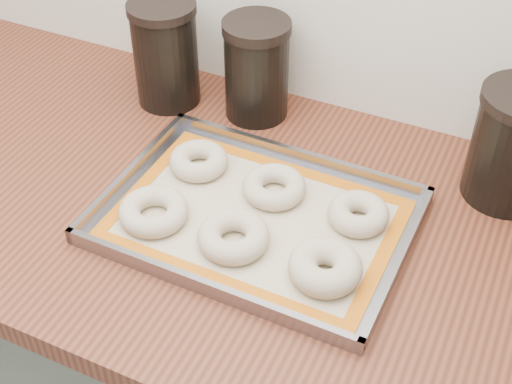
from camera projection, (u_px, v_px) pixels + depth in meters
The scene contains 12 objects.
cabinet at pixel (251, 382), 1.42m from camera, with size 3.00×0.65×0.86m, color #5E665A.
countertop at pixel (250, 219), 1.12m from camera, with size 3.06×0.68×0.04m, color brown.
baking_tray at pixel (256, 218), 1.09m from camera, with size 0.46×0.34×0.03m.
baking_mat at pixel (256, 219), 1.09m from camera, with size 0.42×0.30×0.00m.
bagel_front_left at pixel (154, 211), 1.08m from camera, with size 0.11×0.11×0.03m, color beige.
bagel_front_mid at pixel (233, 236), 1.03m from camera, with size 0.11×0.11×0.04m, color beige.
bagel_front_right at pixel (325, 267), 0.98m from camera, with size 0.10×0.10×0.04m, color beige.
bagel_back_left at pixel (199, 161), 1.17m from camera, with size 0.10×0.10×0.03m, color beige.
bagel_back_mid at pixel (274, 187), 1.12m from camera, with size 0.10×0.10×0.03m, color beige.
bagel_back_right at pixel (358, 214), 1.07m from camera, with size 0.09×0.09×0.03m, color beige.
canister_left at pixel (166, 53), 1.28m from camera, with size 0.12×0.12×0.19m.
canister_mid at pixel (257, 69), 1.25m from camera, with size 0.12×0.12×0.18m.
Camera 1 is at (0.35, 0.94, 1.65)m, focal length 50.00 mm.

